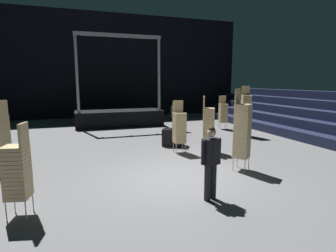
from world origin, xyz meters
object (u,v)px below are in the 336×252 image
at_px(man_with_tie, 211,159).
at_px(crew_worker_near_stage, 174,115).
at_px(chair_stack_mid_right, 17,171).
at_px(stage_riser, 118,116).
at_px(chair_stack_front_left, 0,136).
at_px(chair_stack_rear_left, 179,127).
at_px(chair_stack_front_right, 242,130).
at_px(chair_stack_rear_right, 246,111).
at_px(chair_stack_mid_left, 208,124).
at_px(chair_stack_mid_centre, 223,112).
at_px(equipment_road_case, 173,137).

relative_size(man_with_tie, crew_worker_near_stage, 1.05).
distance_m(chair_stack_mid_right, crew_worker_near_stage, 10.30).
bearing_deg(crew_worker_near_stage, stage_riser, -106.24).
xyz_separation_m(stage_riser, chair_stack_front_left, (-4.87, -8.18, 0.52)).
relative_size(chair_stack_mid_right, crew_worker_near_stage, 1.17).
height_order(stage_riser, chair_stack_rear_left, stage_riser).
distance_m(stage_riser, chair_stack_front_right, 10.86).
bearing_deg(chair_stack_mid_right, crew_worker_near_stage, -25.04).
distance_m(chair_stack_front_left, chair_stack_rear_right, 10.74).
bearing_deg(chair_stack_front_right, man_with_tie, 2.59).
xyz_separation_m(chair_stack_front_right, crew_worker_near_stage, (0.29, 6.98, -0.33)).
height_order(stage_riser, chair_stack_rear_right, stage_riser).
xyz_separation_m(stage_riser, chair_stack_mid_right, (-3.77, -11.72, 0.39)).
xyz_separation_m(chair_stack_mid_left, chair_stack_mid_centre, (3.27, 4.49, -0.13)).
xyz_separation_m(chair_stack_front_right, equipment_road_case, (-0.92, 3.80, -0.91)).
height_order(chair_stack_mid_right, chair_stack_mid_centre, same).
distance_m(chair_stack_mid_left, crew_worker_near_stage, 4.59).
xyz_separation_m(crew_worker_near_stage, equipment_road_case, (-1.21, -3.18, -0.58)).
bearing_deg(chair_stack_mid_right, chair_stack_rear_right, -45.38).
bearing_deg(man_with_tie, chair_stack_front_right, -152.92).
bearing_deg(equipment_road_case, crew_worker_near_stage, 69.21).
relative_size(chair_stack_mid_left, chair_stack_rear_left, 1.08).
bearing_deg(chair_stack_mid_left, chair_stack_front_right, 23.82).
bearing_deg(man_with_tie, chair_stack_front_left, -51.66).
bearing_deg(chair_stack_mid_centre, chair_stack_front_right, 75.22).
xyz_separation_m(chair_stack_mid_left, equipment_road_case, (-0.97, 1.41, -0.74)).
relative_size(chair_stack_mid_left, chair_stack_mid_right, 1.13).
xyz_separation_m(chair_stack_mid_left, chair_stack_rear_right, (3.28, 2.25, 0.17)).
bearing_deg(chair_stack_mid_centre, man_with_tie, 69.34).
xyz_separation_m(stage_riser, chair_stack_rear_left, (1.22, -7.96, 0.43)).
distance_m(chair_stack_front_left, chair_stack_mid_centre, 11.40).
xyz_separation_m(chair_stack_front_left, chair_stack_mid_left, (7.22, -0.02, 0.00)).
bearing_deg(chair_stack_mid_centre, chair_stack_mid_right, 51.43).
distance_m(chair_stack_front_right, equipment_road_case, 4.01).
relative_size(chair_stack_front_left, chair_stack_rear_left, 1.08).
xyz_separation_m(man_with_tie, chair_stack_mid_left, (2.00, 4.07, 0.11)).
distance_m(man_with_tie, chair_stack_mid_left, 4.54).
relative_size(chair_stack_front_right, chair_stack_mid_right, 1.30).
bearing_deg(chair_stack_rear_left, stage_riser, -78.25).
height_order(chair_stack_rear_left, equipment_road_case, chair_stack_rear_left).
height_order(chair_stack_front_left, chair_stack_rear_left, chair_stack_front_left).
height_order(chair_stack_front_left, equipment_road_case, chair_stack_front_left).
height_order(chair_stack_front_left, chair_stack_mid_centre, chair_stack_front_left).
relative_size(chair_stack_mid_right, chair_stack_rear_left, 0.96).
bearing_deg(man_with_tie, chair_stack_mid_left, -129.83).
height_order(stage_riser, chair_stack_mid_left, stage_riser).
xyz_separation_m(chair_stack_front_right, chair_stack_mid_right, (-6.07, -1.13, -0.29)).
xyz_separation_m(man_with_tie, chair_stack_rear_left, (0.88, 4.31, 0.02)).
relative_size(chair_stack_front_left, equipment_road_case, 2.47).
height_order(chair_stack_mid_left, chair_stack_mid_centre, chair_stack_mid_left).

